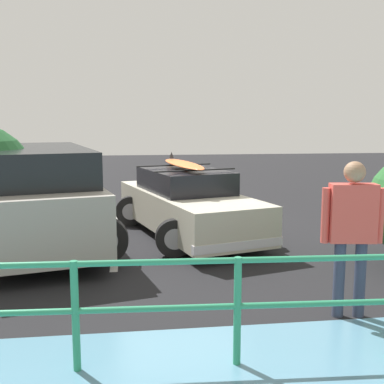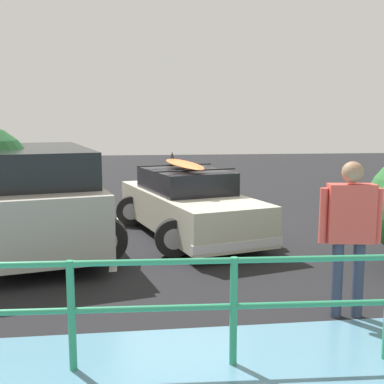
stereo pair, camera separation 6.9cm
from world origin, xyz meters
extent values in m
cube|color=black|center=(0.00, 0.00, -0.01)|extent=(44.00, 44.00, 0.02)
cube|color=silver|center=(1.27, 0.24, 0.00)|extent=(0.12, 4.34, 0.00)
cube|color=#B7B29E|center=(-0.12, 0.24, 0.52)|extent=(2.63, 4.46, 0.69)
cube|color=black|center=(-0.08, 0.08, 1.07)|extent=(1.86, 2.31, 0.42)
cube|color=silver|center=(-0.68, 2.22, 0.29)|extent=(1.55, 0.53, 0.14)
cube|color=silver|center=(0.44, -1.74, 0.29)|extent=(1.55, 0.53, 0.14)
cylinder|color=black|center=(-1.24, 1.27, 0.32)|extent=(0.63, 0.18, 0.63)
cylinder|color=#99999E|center=(-1.24, 1.27, 0.32)|extent=(0.35, 0.19, 0.35)
cylinder|color=black|center=(0.29, 1.71, 0.32)|extent=(0.63, 0.18, 0.63)
cylinder|color=#99999E|center=(0.29, 1.71, 0.32)|extent=(0.35, 0.19, 0.35)
cylinder|color=black|center=(-0.53, -1.23, 0.32)|extent=(0.63, 0.18, 0.63)
cylinder|color=#99999E|center=(-0.53, -1.23, 0.32)|extent=(0.35, 0.19, 0.35)
cylinder|color=black|center=(1.00, -0.80, 0.32)|extent=(0.63, 0.18, 0.63)
cylinder|color=#99999E|center=(1.00, -0.80, 0.32)|extent=(0.35, 0.19, 0.35)
cylinder|color=black|center=(-0.23, 0.61, 1.32)|extent=(1.57, 0.47, 0.03)
cylinder|color=black|center=(0.08, -0.46, 1.32)|extent=(1.57, 0.47, 0.03)
ellipsoid|color=orange|center=(-0.06, -0.04, 1.38)|extent=(0.82, 2.43, 0.09)
cone|color=black|center=(0.09, -0.99, 1.50)|extent=(0.10, 0.10, 0.14)
cube|color=#9E998E|center=(2.66, 0.71, 0.72)|extent=(2.92, 5.02, 0.97)
cube|color=black|center=(2.66, 0.71, 1.49)|extent=(2.53, 3.98, 0.57)
cylinder|color=black|center=(3.23, -1.68, 0.82)|extent=(0.68, 0.33, 0.65)
cylinder|color=black|center=(1.40, 1.86, 0.36)|extent=(0.72, 0.22, 0.72)
cylinder|color=#99999E|center=(1.40, 1.86, 0.36)|extent=(0.40, 0.23, 0.40)
cylinder|color=black|center=(2.06, -0.89, 0.36)|extent=(0.72, 0.22, 0.72)
cylinder|color=#99999E|center=(2.06, -0.89, 0.36)|extent=(0.40, 0.23, 0.40)
cylinder|color=#33384C|center=(-1.59, 4.43, 0.44)|extent=(0.13, 0.13, 0.88)
cylinder|color=#33384C|center=(-1.35, 4.39, 0.44)|extent=(0.13, 0.13, 0.88)
cube|color=#DB4C42|center=(-1.47, 4.41, 1.21)|extent=(0.54, 0.27, 0.66)
sphere|color=#9E7556|center=(-1.47, 4.41, 1.68)|extent=(0.24, 0.24, 0.24)
cylinder|color=#DB4C42|center=(-1.77, 4.45, 1.19)|extent=(0.09, 0.09, 0.63)
cylinder|color=#DB4C42|center=(-1.17, 4.37, 1.19)|extent=(0.09, 0.09, 0.63)
cylinder|color=#2D9366|center=(0.05, 5.32, 0.51)|extent=(0.07, 0.07, 1.02)
cylinder|color=#2D9366|center=(1.51, 5.25, 0.51)|extent=(0.07, 0.07, 1.02)
cylinder|color=#2D9366|center=(0.78, 5.29, 1.00)|extent=(10.20, 0.59, 0.06)
cylinder|color=#2D9366|center=(0.78, 5.29, 0.56)|extent=(10.20, 0.59, 0.06)
camera|label=1|loc=(1.01, 9.42, 2.24)|focal=45.00mm
camera|label=2|loc=(0.94, 9.43, 2.24)|focal=45.00mm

